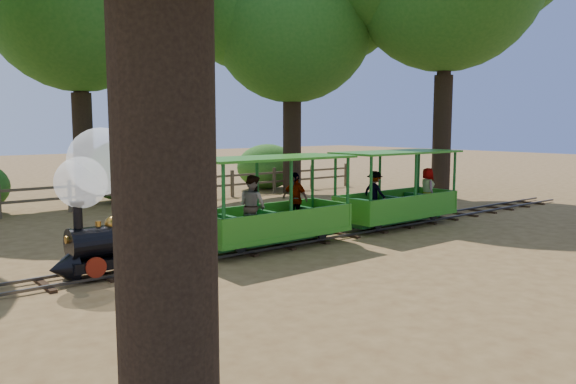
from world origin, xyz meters
TOP-DOWN VIEW (x-y plane):
  - ground at (0.00, 0.00)m, footprint 90.00×90.00m
  - track at (0.00, 0.00)m, footprint 22.00×1.00m
  - locomotive at (-4.67, 0.08)m, footprint 2.52×1.19m
  - carriage_front at (-1.22, -0.02)m, footprint 3.67×1.50m
  - carriage_rear at (2.98, 0.02)m, footprint 3.67×1.50m
  - oak_ne at (5.47, 7.59)m, footprint 7.94×6.99m
  - fence at (0.00, 8.00)m, footprint 18.10×0.10m
  - shrub_mid_w at (-0.53, 9.30)m, footprint 3.17×2.44m
  - shrub_mid_e at (1.35, 9.30)m, footprint 2.05×1.57m
  - shrub_east at (5.62, 9.30)m, footprint 2.74×2.11m

SIDE VIEW (x-z plane):
  - ground at x=0.00m, z-range 0.00..0.00m
  - track at x=0.00m, z-range 0.02..0.12m
  - fence at x=0.00m, z-range 0.08..1.08m
  - shrub_mid_e at x=1.35m, z-range 0.00..1.42m
  - carriage_rear at x=2.98m, z-range -0.17..1.74m
  - carriage_front at x=-1.22m, z-range -0.14..1.77m
  - shrub_east at x=5.62m, z-range 0.00..1.89m
  - shrub_mid_w at x=-0.53m, z-range 0.00..2.20m
  - locomotive at x=-4.67m, z-range 0.20..3.10m
  - oak_ne at x=5.47m, z-range 2.09..11.99m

